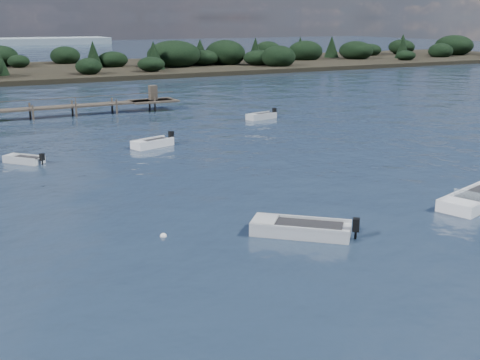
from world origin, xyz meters
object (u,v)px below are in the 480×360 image
tender_far_grey_b (261,117)px  tender_far_grey (24,161)px  dinghy_mid_grey (301,231)px  tender_far_white (153,145)px  dinghy_mid_white_a (475,202)px

tender_far_grey_b → tender_far_grey: 25.64m
tender_far_grey → dinghy_mid_grey: 23.08m
tender_far_white → dinghy_mid_grey: (-0.73, -22.06, -0.01)m
tender_far_grey → tender_far_white: size_ratio=0.76×
tender_far_white → dinghy_mid_grey: 22.07m
tender_far_grey → dinghy_mid_white_a: size_ratio=0.50×
tender_far_white → dinghy_mid_white_a: dinghy_mid_white_a is taller
dinghy_mid_white_a → tender_far_grey_b: bearing=82.3°
tender_far_grey → tender_far_grey_b: bearing=19.5°
dinghy_mid_grey → tender_far_grey: bearing=113.2°
tender_far_grey_b → dinghy_mid_grey: size_ratio=0.78×
tender_far_white → dinghy_mid_grey: bearing=-91.9°
tender_far_white → dinghy_mid_white_a: 24.86m
tender_far_grey → dinghy_mid_white_a: (20.05, -21.81, 0.03)m
tender_far_grey_b → dinghy_mid_white_a: 30.63m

